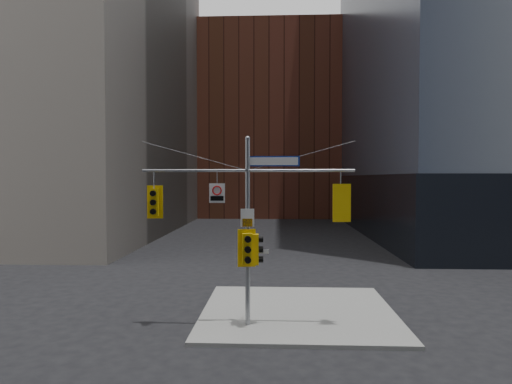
# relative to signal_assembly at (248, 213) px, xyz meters

# --- Properties ---
(ground) EXTENTS (160.00, 160.00, 0.00)m
(ground) POSITION_rel_signal_assembly_xyz_m (0.00, -1.99, -4.42)
(ground) COLOR black
(ground) RESTS_ON ground
(sidewalk_corner) EXTENTS (8.00, 8.00, 0.15)m
(sidewalk_corner) POSITION_rel_signal_assembly_xyz_m (2.00, 2.01, -4.34)
(sidewalk_corner) COLOR gray
(sidewalk_corner) RESTS_ON ground
(brick_midrise) EXTENTS (26.00, 20.00, 28.00)m
(brick_midrise) POSITION_rel_signal_assembly_xyz_m (0.00, 56.01, 9.58)
(brick_midrise) COLOR brown
(brick_midrise) RESTS_ON ground
(signal_assembly) EXTENTS (8.00, 0.80, 7.30)m
(signal_assembly) POSITION_rel_signal_assembly_xyz_m (0.00, 0.00, 0.00)
(signal_assembly) COLOR gray
(signal_assembly) RESTS_ON ground
(traffic_light_west_arm) EXTENTS (0.61, 0.49, 1.27)m
(traffic_light_west_arm) POSITION_rel_signal_assembly_xyz_m (-3.57, 0.01, 0.38)
(traffic_light_west_arm) COLOR yellow
(traffic_light_west_arm) RESTS_ON ground
(traffic_light_east_arm) EXTENTS (0.67, 0.56, 1.41)m
(traffic_light_east_arm) POSITION_rel_signal_assembly_xyz_m (3.48, 0.00, 0.38)
(traffic_light_east_arm) COLOR yellow
(traffic_light_east_arm) RESTS_ON ground
(traffic_light_pole_side) EXTENTS (0.46, 0.39, 1.15)m
(traffic_light_pole_side) POSITION_rel_signal_assembly_xyz_m (0.33, 0.01, -1.39)
(traffic_light_pole_side) COLOR yellow
(traffic_light_pole_side) RESTS_ON ground
(traffic_light_pole_front) EXTENTS (0.68, 0.60, 1.42)m
(traffic_light_pole_front) POSITION_rel_signal_assembly_xyz_m (-0.00, -0.27, -1.33)
(traffic_light_pole_front) COLOR yellow
(traffic_light_pole_front) RESTS_ON ground
(street_sign_blade) EXTENTS (1.99, 0.11, 0.39)m
(street_sign_blade) POSITION_rel_signal_assembly_xyz_m (0.96, 0.00, 1.93)
(street_sign_blade) COLOR #102C95
(street_sign_blade) RESTS_ON ground
(regulatory_sign_arm) EXTENTS (0.59, 0.10, 0.74)m
(regulatory_sign_arm) POSITION_rel_signal_assembly_xyz_m (-1.16, -0.02, 0.76)
(regulatory_sign_arm) COLOR silver
(regulatory_sign_arm) RESTS_ON ground
(regulatory_sign_pole) EXTENTS (0.51, 0.06, 0.67)m
(regulatory_sign_pole) POSITION_rel_signal_assembly_xyz_m (0.00, -0.12, -0.20)
(regulatory_sign_pole) COLOR silver
(regulatory_sign_pole) RESTS_ON ground
(street_blade_ew) EXTENTS (0.71, 0.07, 0.14)m
(street_blade_ew) POSITION_rel_signal_assembly_xyz_m (0.45, 0.01, -1.47)
(street_blade_ew) COLOR silver
(street_blade_ew) RESTS_ON ground
(street_blade_ns) EXTENTS (0.04, 0.80, 0.16)m
(street_blade_ns) POSITION_rel_signal_assembly_xyz_m (0.00, 0.46, -1.63)
(street_blade_ns) COLOR #145926
(street_blade_ns) RESTS_ON ground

